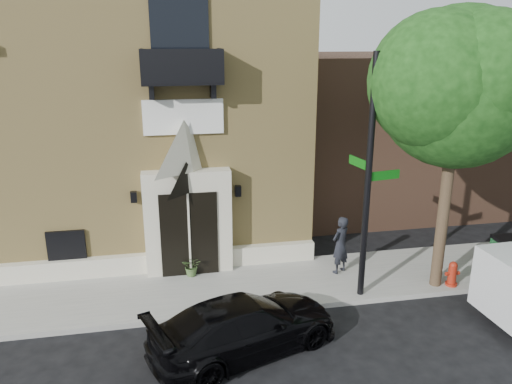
% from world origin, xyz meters
% --- Properties ---
extents(ground, '(120.00, 120.00, 0.00)m').
position_xyz_m(ground, '(0.00, 0.00, 0.00)').
color(ground, black).
rests_on(ground, ground).
extents(sidewalk, '(42.00, 3.00, 0.15)m').
position_xyz_m(sidewalk, '(1.00, 1.50, 0.07)').
color(sidewalk, gray).
rests_on(sidewalk, ground).
extents(church, '(12.20, 11.01, 9.30)m').
position_xyz_m(church, '(-2.99, 7.95, 4.63)').
color(church, tan).
rests_on(church, ground).
extents(neighbour_building, '(18.00, 8.00, 6.40)m').
position_xyz_m(neighbour_building, '(12.00, 9.00, 3.20)').
color(neighbour_building, brown).
rests_on(neighbour_building, ground).
extents(street_tree_left, '(4.97, 4.38, 7.77)m').
position_xyz_m(street_tree_left, '(6.03, 0.35, 5.87)').
color(street_tree_left, '#38281C').
rests_on(street_tree_left, sidewalk).
extents(black_sedan, '(4.95, 3.33, 1.33)m').
position_xyz_m(black_sedan, '(0.01, -1.46, 0.67)').
color(black_sedan, black).
rests_on(black_sedan, ground).
extents(street_sign, '(1.14, 1.04, 6.62)m').
position_xyz_m(street_sign, '(3.65, 0.37, 3.48)').
color(street_sign, black).
rests_on(street_sign, sidewalk).
extents(fire_hydrant, '(0.42, 0.34, 0.74)m').
position_xyz_m(fire_hydrant, '(6.43, 0.32, 0.52)').
color(fire_hydrant, '#9D2211').
rests_on(fire_hydrant, sidewalk).
extents(planter, '(0.68, 0.62, 0.64)m').
position_xyz_m(planter, '(-0.96, 2.37, 0.47)').
color(planter, '#466432').
rests_on(planter, sidewalk).
extents(pedestrian_near, '(0.79, 0.71, 1.80)m').
position_xyz_m(pedestrian_near, '(3.51, 1.76, 1.05)').
color(pedestrian_near, black).
rests_on(pedestrian_near, sidewalk).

